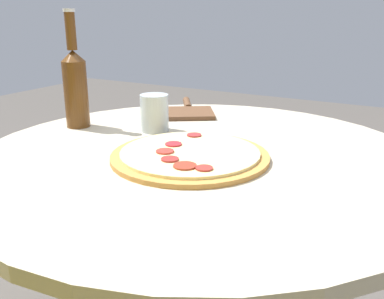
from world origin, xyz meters
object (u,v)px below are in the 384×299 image
object	(u,v)px
pizza	(192,155)
drinking_glass	(154,113)
pizza_paddle	(189,111)
beer_bottle	(75,84)

from	to	relation	value
pizza	drinking_glass	bearing A→B (deg)	-36.94
pizza	pizza_paddle	distance (m)	0.40
beer_bottle	drinking_glass	size ratio (longest dim) A/B	3.19
pizza_paddle	drinking_glass	size ratio (longest dim) A/B	2.79
drinking_glass	pizza	bearing A→B (deg)	143.06
pizza	pizza_paddle	world-z (taller)	pizza
beer_bottle	pizza	bearing A→B (deg)	168.68
pizza_paddle	drinking_glass	bearing A→B (deg)	152.07
pizza_paddle	pizza	bearing A→B (deg)	177.21
pizza	drinking_glass	world-z (taller)	drinking_glass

